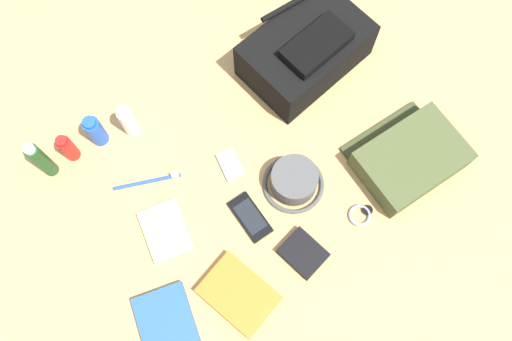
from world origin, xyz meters
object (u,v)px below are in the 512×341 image
Objects in this scene: sunscreen_spray at (68,148)px; wallet at (303,253)px; travel_guidebook at (239,294)px; shampoo_bottle at (41,160)px; backpack at (306,50)px; deodorant_spray at (95,131)px; toothbrush at (151,181)px; toiletry_pouch at (410,158)px; wristwatch at (361,215)px; paperback_novel at (168,328)px; notepad at (166,231)px; cell_phone at (250,217)px; bucket_hat at (294,181)px; toothpaste_tube at (128,121)px; media_player at (230,165)px.

wallet is at bearing -57.37° from sunscreen_spray.
shampoo_bottle is at bearing 113.37° from travel_guidebook.
wallet is at bearing -1.41° from travel_guidebook.
backpack reaches higher than wallet.
wallet is (0.29, -0.59, -0.04)m from deodorant_spray.
sunscreen_spray is 0.60× the size of toothbrush.
toiletry_pouch is at bearing -5.63° from wallet.
wallet is (-0.39, -0.05, -0.02)m from toiletry_pouch.
wristwatch is (-0.20, -0.05, -0.03)m from toiletry_pouch.
backpack is 0.63m from deodorant_spray.
paperback_novel is 1.48× the size of notepad.
backpack is 1.78× the size of travel_guidebook.
backpack is 0.64m from notepad.
sunscreen_spray reaches higher than paperback_novel.
travel_guidebook is at bearing -131.59° from cell_phone.
paperback_novel is 0.39m from toothbrush.
bucket_hat is at bearing 30.15° from travel_guidebook.
deodorant_spray is at bearing 3.25° from shampoo_bottle.
deodorant_spray is at bearing 132.25° from bucket_hat.
notepad is at bearing -160.39° from backpack.
sunscreen_spray is 0.35m from notepad.
paperback_novel is 1.25× the size of toothbrush.
toothpaste_tube reaches higher than travel_guidebook.
notepad reaches higher than cell_phone.
backpack reaches higher than toothpaste_tube.
toiletry_pouch is at bearing 1.18° from paperback_novel.
shampoo_bottle is 0.25m from toothpaste_tube.
backpack is 0.57m from wallet.
toothbrush is at bearing -53.19° from sunscreen_spray.
toothpaste_tube is (-0.59, 0.51, 0.02)m from toiletry_pouch.
toothbrush is (-0.62, 0.35, -0.03)m from toiletry_pouch.
shampoo_bottle reaches higher than toothpaste_tube.
paperback_novel is at bearing -149.09° from backpack.
media_player is at bearing 128.39° from bucket_hat.
shampoo_bottle is (-0.53, 0.41, 0.05)m from bucket_hat.
wristwatch is at bearing -42.23° from shampoo_bottle.
shampoo_bottle reaches higher than notepad.
paperback_novel is 0.19m from travel_guidebook.
bucket_hat is at bearing 4.84° from cell_phone.
backpack is 0.84m from paperback_novel.
wristwatch is 0.19m from wallet.
toothpaste_tube reaches higher than bucket_hat.
toiletry_pouch is 0.71m from toothbrush.
paperback_novel is 0.35m from cell_phone.
notepad is (0.10, -0.33, -0.04)m from sunscreen_spray.
toothpaste_tube is 0.60× the size of travel_guidebook.
deodorant_spray is (0.16, 0.01, -0.02)m from shampoo_bottle.
deodorant_spray is 1.29× the size of media_player.
paperback_novel is 0.58m from wristwatch.
toothbrush is at bearing -40.49° from shampoo_bottle.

